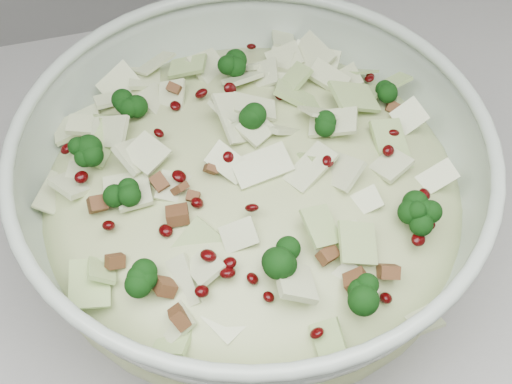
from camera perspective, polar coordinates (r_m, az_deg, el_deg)
mixing_bowl at (r=0.63m, az=-0.29°, el=-0.49°), size 0.47×0.47×0.16m
salad at (r=0.61m, az=-0.30°, el=0.98°), size 0.42×0.42×0.16m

